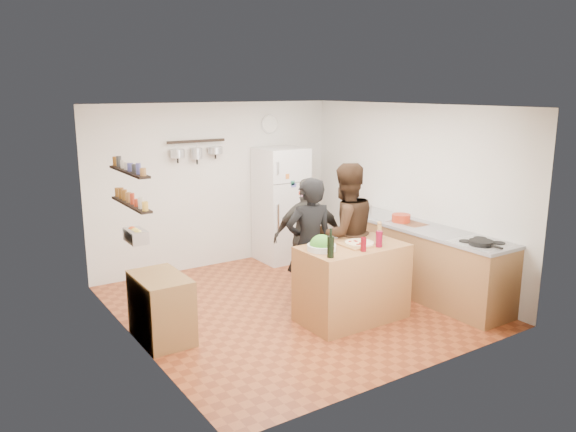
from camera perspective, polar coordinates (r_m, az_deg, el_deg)
room_shell at (r=7.20m, az=-1.26°, el=1.20°), size 4.20×4.20×4.20m
prep_island at (r=6.73m, az=6.52°, el=-6.75°), size 1.25×0.72×0.91m
pizza_board at (r=6.62m, az=7.27°, el=-2.87°), size 0.42×0.34×0.02m
pizza at (r=6.62m, az=7.27°, el=-2.71°), size 0.34×0.34×0.02m
salad_bowl at (r=6.37m, az=3.43°, el=-3.21°), size 0.33×0.33×0.07m
wine_bottle at (r=6.09m, az=4.35°, el=-3.15°), size 0.08×0.08×0.24m
wine_glass_near at (r=6.36m, az=7.68°, el=-2.89°), size 0.07×0.07×0.16m
wine_glass_far at (r=6.56m, az=9.24°, el=-2.32°), size 0.08×0.08×0.19m
pepper_mill at (r=6.89m, az=9.25°, el=-1.62°), size 0.06×0.06×0.18m
salt_canister at (r=6.68m, az=9.27°, el=-2.38°), size 0.07×0.07×0.11m
person_left at (r=6.85m, az=2.19°, el=-2.97°), size 0.68×0.52×1.67m
person_center at (r=7.15m, az=5.80°, el=-1.81°), size 0.96×0.79×1.80m
person_back at (r=7.40m, az=2.09°, el=-2.17°), size 1.00×0.74×1.57m
counter_run at (r=7.75m, az=13.31°, el=-4.41°), size 0.63×2.63×0.90m
stove_top at (r=7.03m, az=19.10°, el=-2.64°), size 0.60×0.62×0.02m
skillet at (r=6.91m, az=19.02°, el=-2.59°), size 0.28×0.28×0.05m
sink at (r=8.21m, az=9.19°, el=0.11°), size 0.50×0.80×0.03m
cutting_board at (r=7.76m, az=12.43°, el=-0.81°), size 0.30×0.40×0.02m
red_bowl at (r=7.81m, az=11.42°, el=-0.21°), size 0.25×0.25×0.10m
fridge at (r=8.89m, az=-0.72°, el=1.16°), size 0.70×0.68×1.80m
wall_clock at (r=9.00m, az=-1.89°, el=9.33°), size 0.30×0.03×0.30m
spice_shelf_lower at (r=6.18m, az=-15.66°, el=1.15°), size 0.12×1.00×0.02m
spice_shelf_upper at (r=6.12m, az=-15.86°, el=4.36°), size 0.12×1.00×0.02m
produce_basket at (r=6.27m, az=-15.21°, el=-1.95°), size 0.18×0.35×0.14m
side_table at (r=6.35m, az=-12.74°, el=-9.08°), size 0.50×0.80×0.73m
pot_rack at (r=8.34m, az=-9.29°, el=7.51°), size 0.90×0.04×0.04m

